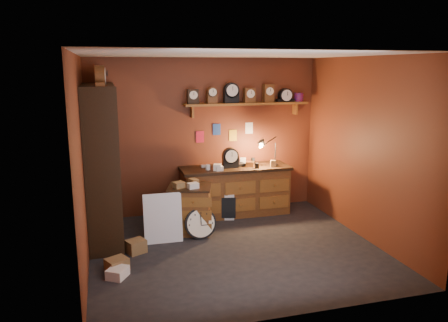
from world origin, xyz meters
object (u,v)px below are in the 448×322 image
big_round_clock (200,223)px  low_cabinet (190,207)px  shelving_unit (100,156)px  workbench (235,188)px

big_round_clock → low_cabinet: bearing=109.8°
shelving_unit → big_round_clock: shelving_unit is taller
low_cabinet → shelving_unit: bearing=-170.2°
workbench → big_round_clock: 1.28m
low_cabinet → workbench: bearing=51.7°
shelving_unit → big_round_clock: bearing=-17.5°
low_cabinet → big_round_clock: (0.10, -0.28, -0.17)m
shelving_unit → workbench: bearing=12.4°
big_round_clock → shelving_unit: bearing=162.5°
low_cabinet → big_round_clock: bearing=-53.4°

